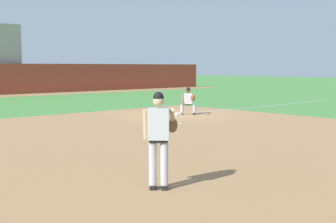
# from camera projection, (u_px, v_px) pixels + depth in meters

# --- Properties ---
(ground_plane) EXTENTS (160.00, 160.00, 0.00)m
(ground_plane) POSITION_uv_depth(u_px,v_px,m) (177.00, 115.00, 22.61)
(ground_plane) COLOR #47843D
(infield_dirt_patch) EXTENTS (18.00, 18.00, 0.01)m
(infield_dirt_patch) POSITION_uv_depth(u_px,v_px,m) (172.00, 136.00, 15.74)
(infield_dirt_patch) COLOR #9E754C
(infield_dirt_patch) RESTS_ON ground
(warning_track_strip) EXTENTS (48.00, 3.20, 0.01)m
(warning_track_strip) POSITION_uv_depth(u_px,v_px,m) (3.00, 96.00, 37.23)
(warning_track_strip) COLOR #9E754C
(warning_track_strip) RESTS_ON ground
(foul_line_stripe) EXTENTS (14.40, 0.10, 0.00)m
(foul_line_stripe) POSITION_uv_depth(u_px,v_px,m) (265.00, 106.00, 27.47)
(foul_line_stripe) COLOR white
(foul_line_stripe) RESTS_ON ground
(first_base_bag) EXTENTS (0.38, 0.38, 0.09)m
(first_base_bag) POSITION_uv_depth(u_px,v_px,m) (177.00, 114.00, 22.61)
(first_base_bag) COLOR white
(first_base_bag) RESTS_ON ground
(baseball) EXTENTS (0.07, 0.07, 0.07)m
(baseball) POSITION_uv_depth(u_px,v_px,m) (181.00, 124.00, 18.82)
(baseball) COLOR white
(baseball) RESTS_ON ground
(pitcher) EXTENTS (0.85, 0.55, 1.86)m
(pitcher) POSITION_uv_depth(u_px,v_px,m) (159.00, 134.00, 8.81)
(pitcher) COLOR black
(pitcher) RESTS_ON ground
(first_baseman) EXTENTS (0.75, 1.08, 1.34)m
(first_baseman) POSITION_uv_depth(u_px,v_px,m) (188.00, 100.00, 22.66)
(first_baseman) COLOR black
(first_baseman) RESTS_ON ground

